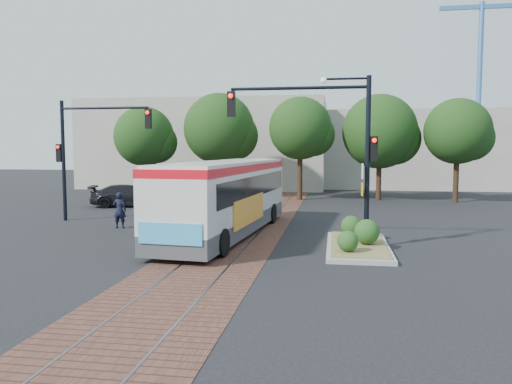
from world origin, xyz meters
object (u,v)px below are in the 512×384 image
at_px(traffic_island, 358,239).
at_px(officer, 120,210).
at_px(city_bus, 227,194).
at_px(signal_pole_left, 84,144).
at_px(parked_car, 129,196).
at_px(signal_pole_main, 333,134).

bearing_deg(traffic_island, officer, 164.12).
relative_size(city_bus, signal_pole_left, 1.96).
height_order(city_bus, parked_car, city_bus).
height_order(officer, parked_car, officer).
bearing_deg(signal_pole_main, parked_car, 138.84).
distance_m(signal_pole_left, officer, 4.45).
height_order(traffic_island, signal_pole_left, signal_pole_left).
xyz_separation_m(signal_pole_main, signal_pole_left, (-12.23, 4.80, -0.29)).
xyz_separation_m(traffic_island, signal_pole_main, (-0.96, 0.09, 3.83)).
bearing_deg(signal_pole_main, city_bus, 155.67).
bearing_deg(parked_car, city_bus, -152.70).
bearing_deg(parked_car, officer, -174.54).
bearing_deg(signal_pole_main, officer, 163.12).
bearing_deg(signal_pole_main, signal_pole_left, 158.55).
height_order(city_bus, officer, city_bus).
height_order(city_bus, traffic_island, city_bus).
distance_m(city_bus, parked_car, 12.30).
bearing_deg(traffic_island, city_bus, 158.81).
height_order(signal_pole_left, officer, signal_pole_left).
distance_m(signal_pole_left, parked_car, 7.01).
height_order(signal_pole_main, officer, signal_pole_main).
relative_size(city_bus, officer, 7.11).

